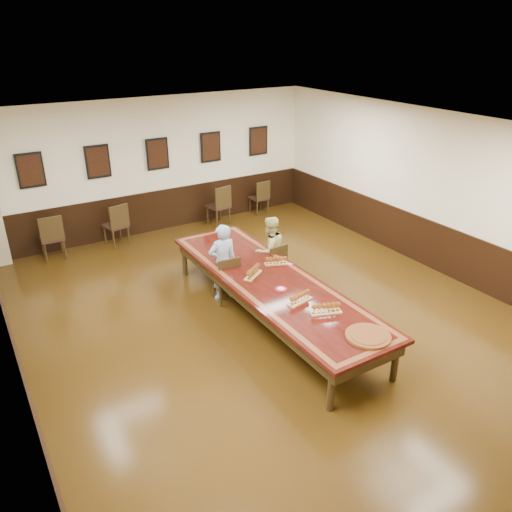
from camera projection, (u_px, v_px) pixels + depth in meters
floor at (271, 319)px, 8.70m from camera, size 8.00×10.00×0.02m
ceiling at (274, 132)px, 7.35m from camera, size 8.00×10.00×0.02m
wall_back at (157, 166)px, 11.90m from camera, size 8.00×0.02×3.20m
wall_left at (0, 298)px, 6.12m from camera, size 0.02×10.00×3.20m
wall_right at (440, 194)px, 9.93m from camera, size 0.02×10.00×3.20m
chair_man at (225, 278)px, 9.09m from camera, size 0.46×0.50×0.92m
chair_woman at (273, 264)px, 9.67m from camera, size 0.45×0.48×0.88m
spare_chair_a at (52, 236)px, 10.75m from camera, size 0.49×0.54×1.02m
spare_chair_b at (115, 224)px, 11.44m from camera, size 0.58×0.61×1.01m
spare_chair_c at (218, 205)px, 12.63m from camera, size 0.56×0.60×1.03m
spare_chair_d at (259, 197)px, 13.41m from camera, size 0.45×0.49×0.92m
person_man at (223, 262)px, 9.06m from camera, size 0.56×0.39×1.47m
person_woman at (270, 251)px, 9.64m from camera, size 0.73×0.59×1.37m
pink_phone at (288, 264)px, 8.95m from camera, size 0.13×0.16×0.01m
wainscoting at (271, 293)px, 8.49m from camera, size 8.00×10.00×1.00m
conference_table at (271, 287)px, 8.44m from camera, size 1.40×5.00×0.76m
posters at (157, 154)px, 11.72m from camera, size 6.14×0.04×0.74m
flight_a at (253, 272)px, 8.49m from camera, size 0.45×0.36×0.17m
flight_b at (276, 261)px, 8.90m from camera, size 0.43×0.28×0.15m
flight_c at (300, 298)px, 7.68m from camera, size 0.47×0.23×0.17m
flight_d at (326, 309)px, 7.38m from camera, size 0.49×0.30×0.18m
red_plate_grp at (281, 289)px, 8.08m from camera, size 0.20×0.20×0.03m
carved_platter at (368, 336)px, 6.83m from camera, size 0.80×0.80×0.05m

